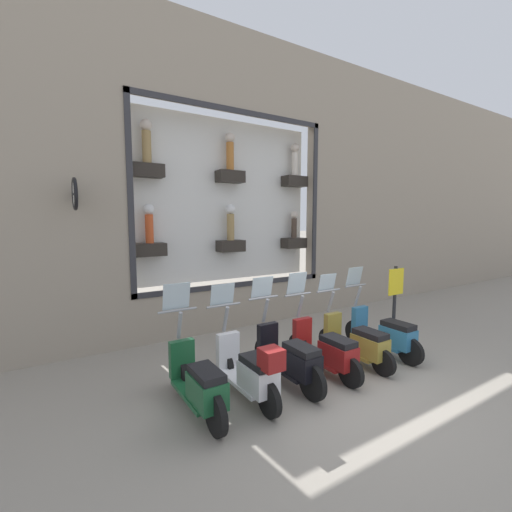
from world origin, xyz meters
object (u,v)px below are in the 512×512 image
Objects in this scene: scooter_teal_0 at (385,334)px; scooter_green_5 at (198,383)px; scooter_olive_1 at (358,342)px; scooter_black_3 at (290,358)px; scooter_red_2 at (326,350)px; scooter_white_4 at (250,370)px; shop_sign_post at (395,303)px.

scooter_teal_0 is 3.89m from scooter_green_5.
scooter_green_5 is (0.01, 3.11, 0.03)m from scooter_olive_1.
scooter_black_3 reaches higher than scooter_olive_1.
scooter_red_2 reaches higher than scooter_teal_0.
scooter_white_4 is (-0.06, 2.33, 0.05)m from scooter_olive_1.
shop_sign_post is at bearing -84.75° from scooter_white_4.
scooter_black_3 is at bearing -90.02° from scooter_green_5.
scooter_white_4 is at bearing 95.25° from shop_sign_post.
scooter_teal_0 is at bearing -88.80° from scooter_white_4.
scooter_teal_0 is 2.33m from scooter_black_3.
scooter_olive_1 is 1.00× the size of scooter_red_2.
scooter_red_2 reaches higher than scooter_black_3.
scooter_green_5 reaches higher than shop_sign_post.
shop_sign_post is at bearing -82.72° from scooter_red_2.
scooter_black_3 is at bearing 89.65° from scooter_olive_1.
scooter_red_2 reaches higher than scooter_olive_1.
shop_sign_post is at bearing -78.63° from scooter_olive_1.
scooter_black_3 is at bearing 95.31° from shop_sign_post.
scooter_teal_0 is 0.78m from scooter_olive_1.
scooter_olive_1 is at bearing 90.46° from scooter_teal_0.
scooter_black_3 is at bearing 89.92° from scooter_teal_0.
shop_sign_post is at bearing -86.51° from scooter_green_5.
scooter_teal_0 is 0.99× the size of scooter_black_3.
shop_sign_post reaches higher than scooter_teal_0.
scooter_black_3 is 1.08× the size of shop_sign_post.
scooter_green_5 is (0.07, 0.78, -0.02)m from scooter_white_4.
scooter_teal_0 reaches higher than scooter_olive_1.
scooter_green_5 is at bearing 93.49° from shop_sign_post.
scooter_white_4 is at bearing 92.36° from scooter_red_2.
scooter_olive_1 is 1.56m from scooter_black_3.
scooter_green_5 is at bearing 89.94° from scooter_teal_0.
scooter_red_2 is 1.56m from scooter_white_4.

